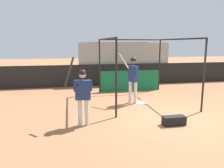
% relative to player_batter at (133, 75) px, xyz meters
% --- Properties ---
extents(ground_plane, '(60.00, 60.00, 0.00)m').
position_rel_player_batter_xyz_m(ground_plane, '(0.80, -1.99, -1.17)').
color(ground_plane, '#9E6642').
extents(outfield_wall, '(24.00, 0.12, 1.25)m').
position_rel_player_batter_xyz_m(outfield_wall, '(0.80, 4.07, -0.55)').
color(outfield_wall, black).
rests_on(outfield_wall, ground).
extents(bleacher_section, '(5.40, 2.40, 2.53)m').
position_rel_player_batter_xyz_m(bleacher_section, '(0.80, 5.33, 0.09)').
color(bleacher_section, '#9E9E99').
rests_on(bleacher_section, ground).
extents(batting_cage, '(3.26, 3.99, 2.67)m').
position_rel_player_batter_xyz_m(batting_cage, '(0.55, 1.48, 0.04)').
color(batting_cage, black).
rests_on(batting_cage, ground).
extents(home_plate, '(0.44, 0.44, 0.02)m').
position_rel_player_batter_xyz_m(home_plate, '(0.36, -0.00, -1.17)').
color(home_plate, white).
rests_on(home_plate, ground).
extents(player_batter, '(0.72, 0.77, 2.06)m').
position_rel_player_batter_xyz_m(player_batter, '(0.00, 0.00, 0.00)').
color(player_batter, silver).
rests_on(player_batter, ground).
extents(player_waiting, '(0.82, 0.54, 2.07)m').
position_rel_player_batter_xyz_m(player_waiting, '(-2.18, -2.12, -0.14)').
color(player_waiting, silver).
rests_on(player_waiting, ground).
extents(equipment_bag, '(0.70, 0.28, 0.28)m').
position_rel_player_batter_xyz_m(equipment_bag, '(0.55, -2.62, -1.03)').
color(equipment_bag, black).
rests_on(equipment_bag, ground).
extents(baseball, '(0.07, 0.07, 0.07)m').
position_rel_player_batter_xyz_m(baseball, '(0.46, -0.30, -1.14)').
color(baseball, white).
rests_on(baseball, ground).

